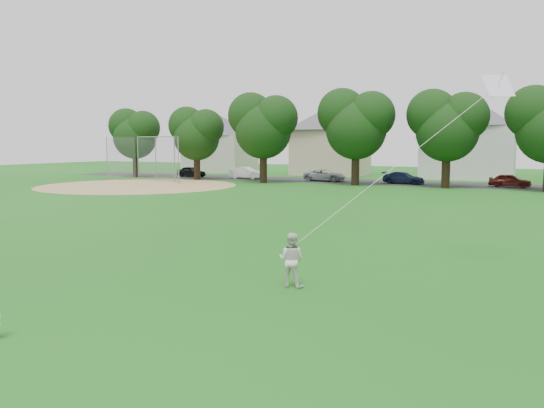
% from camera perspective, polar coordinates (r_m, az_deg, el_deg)
% --- Properties ---
extents(ground, '(160.00, 160.00, 0.00)m').
position_cam_1_polar(ground, '(12.53, -5.88, -11.36)').
color(ground, '#155413').
rests_on(ground, ground).
extents(street, '(90.00, 7.00, 0.01)m').
position_cam_1_polar(street, '(52.62, 19.13, 1.97)').
color(street, '#2D2D30').
rests_on(street, ground).
extents(dirt_infield, '(18.00, 18.00, 0.02)m').
position_cam_1_polar(dirt_infield, '(50.12, -14.19, 1.93)').
color(dirt_infield, '#9E7F51').
rests_on(dirt_infield, ground).
extents(older_boy, '(0.72, 0.57, 1.47)m').
position_cam_1_polar(older_boy, '(14.31, 2.10, -6.01)').
color(older_boy, silver).
rests_on(older_boy, ground).
extents(kite, '(2.93, 2.94, 8.07)m').
position_cam_1_polar(kite, '(15.54, 13.68, 4.43)').
color(kite, silver).
rests_on(kite, ground).
extents(baseball_backstop, '(10.26, 3.20, 4.54)m').
position_cam_1_polar(baseball_backstop, '(55.74, -12.78, 4.73)').
color(baseball_backstop, gray).
rests_on(baseball_backstop, ground).
extents(tree_row, '(78.57, 7.27, 11.70)m').
position_cam_1_polar(tree_row, '(47.37, 25.92, 8.71)').
color(tree_row, black).
rests_on(tree_row, ground).
extents(parked_cars, '(70.85, 2.33, 1.27)m').
position_cam_1_polar(parked_cars, '(51.21, 24.80, 2.30)').
color(parked_cars, black).
rests_on(parked_cars, ground).
extents(house_row, '(76.44, 13.93, 10.47)m').
position_cam_1_polar(house_row, '(62.36, 21.09, 7.16)').
color(house_row, beige).
rests_on(house_row, ground).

